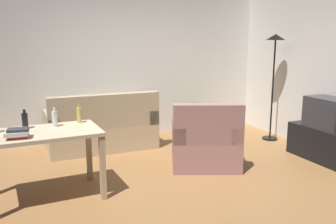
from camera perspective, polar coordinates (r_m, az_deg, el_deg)
name	(u,v)px	position (r m, az deg, el deg)	size (l,w,h in m)	color
ground_plane	(176,178)	(4.66, 1.31, -10.45)	(5.20, 4.40, 0.02)	olive
wall_rear	(125,61)	(6.39, -6.90, 8.04)	(5.20, 0.10, 2.70)	silver
couch	(102,130)	(5.82, -10.38, -2.80)	(1.67, 0.84, 0.92)	tan
tv_stand	(325,144)	(5.67, 23.68, -4.72)	(0.44, 1.10, 0.48)	black
tv	(328,113)	(5.57, 24.08, -0.17)	(0.41, 0.60, 0.44)	#2D2D33
torchiere_lamp	(274,58)	(6.36, 16.51, 8.20)	(0.32, 0.32, 1.81)	black
desk	(43,141)	(4.11, -19.19, -4.40)	(1.23, 0.75, 0.76)	#C6B28E
potted_plant	(193,115)	(6.70, 4.00, -0.55)	(0.36, 0.36, 0.57)	brown
armchair	(205,143)	(4.99, 5.95, -4.97)	(1.16, 1.12, 0.92)	#996B66
bottle_dark	(25,121)	(4.25, -21.72, -1.27)	(0.06, 0.06, 0.21)	black
bottle_clear	(55,119)	(4.24, -17.51, -0.99)	(0.06, 0.06, 0.22)	silver
bottle_squat	(79,115)	(4.35, -13.88, -0.44)	(0.06, 0.06, 0.22)	#BCB24C
book_stack	(18,133)	(3.88, -22.74, -3.14)	(0.24, 0.19, 0.10)	maroon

